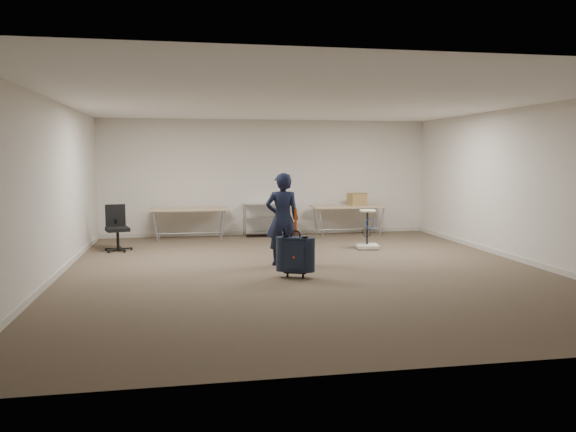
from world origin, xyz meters
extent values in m
plane|color=#4D3F2E|center=(0.00, 0.00, 0.00)|extent=(9.00, 9.00, 0.00)
plane|color=silver|center=(0.00, 4.50, 1.40)|extent=(8.00, 0.00, 8.00)
plane|color=silver|center=(0.00, -4.50, 1.40)|extent=(8.00, 0.00, 8.00)
plane|color=silver|center=(-4.00, 0.00, 1.40)|extent=(0.00, 9.00, 9.00)
plane|color=silver|center=(4.00, 0.00, 1.40)|extent=(0.00, 9.00, 9.00)
plane|color=white|center=(0.00, 0.00, 2.80)|extent=(8.00, 8.00, 0.00)
cube|color=beige|center=(0.00, 4.49, 0.05)|extent=(8.00, 0.02, 0.10)
cube|color=beige|center=(-3.99, 0.00, 0.05)|extent=(0.02, 9.00, 0.10)
cube|color=beige|center=(3.99, 0.00, 0.05)|extent=(0.02, 9.00, 0.10)
cube|color=tan|center=(-1.90, 3.95, 0.71)|extent=(1.80, 0.75, 0.03)
cylinder|color=#989BA0|center=(-1.90, 3.95, 0.15)|extent=(1.50, 0.02, 0.02)
cylinder|color=#989BA0|center=(-2.65, 3.65, 0.35)|extent=(0.13, 0.04, 0.69)
cylinder|color=#989BA0|center=(-1.15, 3.65, 0.35)|extent=(0.13, 0.04, 0.69)
cylinder|color=#989BA0|center=(-2.65, 4.25, 0.35)|extent=(0.13, 0.04, 0.69)
cylinder|color=#989BA0|center=(-1.15, 4.25, 0.35)|extent=(0.13, 0.04, 0.69)
cube|color=tan|center=(1.90, 3.95, 0.71)|extent=(1.80, 0.75, 0.03)
cylinder|color=#989BA0|center=(1.90, 3.95, 0.15)|extent=(1.50, 0.02, 0.02)
cylinder|color=#989BA0|center=(1.15, 3.65, 0.35)|extent=(0.13, 0.04, 0.69)
cylinder|color=#989BA0|center=(2.65, 3.65, 0.35)|extent=(0.13, 0.04, 0.69)
cylinder|color=#989BA0|center=(1.15, 4.25, 0.35)|extent=(0.13, 0.04, 0.69)
cylinder|color=#989BA0|center=(2.65, 4.25, 0.35)|extent=(0.13, 0.04, 0.69)
cylinder|color=#BABDC1|center=(-0.60, 3.98, 0.40)|extent=(0.02, 0.02, 0.80)
cylinder|color=#BABDC1|center=(0.60, 3.98, 0.40)|extent=(0.02, 0.02, 0.80)
cylinder|color=#BABDC1|center=(-0.60, 4.42, 0.40)|extent=(0.02, 0.02, 0.80)
cylinder|color=#BABDC1|center=(0.60, 4.42, 0.40)|extent=(0.02, 0.02, 0.80)
cube|color=#BABDC1|center=(0.00, 4.20, 0.10)|extent=(1.20, 0.45, 0.02)
cube|color=#BABDC1|center=(0.00, 4.20, 0.45)|extent=(1.20, 0.45, 0.02)
cube|color=#BABDC1|center=(0.00, 4.20, 0.78)|extent=(1.20, 0.45, 0.01)
imported|color=black|center=(-0.30, 0.56, 0.82)|extent=(0.62, 0.42, 1.63)
cube|color=black|center=(-0.28, -0.53, 0.38)|extent=(0.45, 0.36, 0.54)
cube|color=black|center=(-0.27, -0.51, 0.09)|extent=(0.39, 0.28, 0.03)
cylinder|color=black|center=(-0.40, -0.48, 0.04)|extent=(0.05, 0.08, 0.07)
cylinder|color=black|center=(-0.17, -0.58, 0.04)|extent=(0.05, 0.08, 0.07)
torus|color=black|center=(-0.28, -0.53, 0.68)|extent=(0.17, 0.09, 0.17)
cube|color=#DF430B|center=(-0.27, -0.51, 0.88)|extent=(0.04, 0.02, 0.42)
cylinder|color=black|center=(-3.34, 2.61, 0.04)|extent=(0.57, 0.57, 0.09)
cylinder|color=black|center=(-3.34, 2.61, 0.24)|extent=(0.06, 0.06, 0.38)
cube|color=black|center=(-3.34, 2.61, 0.44)|extent=(0.54, 0.54, 0.08)
cube|color=black|center=(-3.40, 2.81, 0.71)|extent=(0.40, 0.16, 0.45)
cube|color=beige|center=(1.74, 1.97, 0.05)|extent=(0.50, 0.50, 0.07)
cylinder|color=black|center=(1.56, 1.80, 0.02)|extent=(0.05, 0.05, 0.04)
cylinder|color=black|center=(1.74, 2.02, 0.44)|extent=(0.04, 0.04, 0.71)
cube|color=beige|center=(1.74, 1.97, 0.79)|extent=(0.35, 0.31, 0.04)
torus|color=#244DB5|center=(1.78, 1.90, 0.53)|extent=(0.24, 0.12, 0.22)
cube|color=#997D47|center=(2.14, 4.03, 0.88)|extent=(0.46, 0.38, 0.30)
camera|label=1|loc=(-1.96, -9.09, 1.90)|focal=35.00mm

